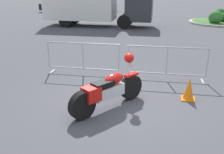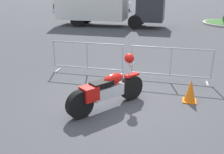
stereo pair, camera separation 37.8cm
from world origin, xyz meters
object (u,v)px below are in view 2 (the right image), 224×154
at_px(crowd_barrier_far, 171,64).
at_px(motorcycle, 108,89).
at_px(box_truck, 104,3).
at_px(parked_car_black, 68,5).
at_px(pedestrian, 139,7).
at_px(parked_car_green, 92,5).
at_px(parked_car_white, 119,5).
at_px(traffic_cone, 190,91).
at_px(crowd_barrier_near, 87,58).

bearing_deg(crowd_barrier_far, motorcycle, -121.14).
distance_m(box_truck, parked_car_black, 13.21).
height_order(parked_car_black, pedestrian, pedestrian).
height_order(motorcycle, pedestrian, pedestrian).
height_order(crowd_barrier_far, parked_car_green, parked_car_green).
height_order(parked_car_green, parked_car_white, parked_car_green).
distance_m(motorcycle, parked_car_green, 24.68).
distance_m(motorcycle, traffic_cone, 2.13).
height_order(crowd_barrier_far, pedestrian, pedestrian).
bearing_deg(crowd_barrier_near, parked_car_green, 109.06).
distance_m(parked_car_green, pedestrian, 7.13).
height_order(parked_car_black, traffic_cone, parked_car_black).
bearing_deg(parked_car_white, crowd_barrier_far, -157.48).
bearing_deg(parked_car_green, traffic_cone, -150.16).
bearing_deg(parked_car_green, pedestrian, -116.30).
distance_m(crowd_barrier_near, parked_car_black, 23.53).
xyz_separation_m(crowd_barrier_far, parked_car_black, (-13.06, 21.13, 0.14)).
relative_size(motorcycle, crowd_barrier_near, 0.76).
bearing_deg(parked_car_white, parked_car_green, 95.74).
relative_size(box_truck, traffic_cone, 13.09).
height_order(parked_car_white, traffic_cone, parked_car_white).
relative_size(parked_car_black, parked_car_white, 0.94).
relative_size(crowd_barrier_near, parked_car_green, 0.54).
height_order(motorcycle, parked_car_white, parked_car_white).
bearing_deg(parked_car_white, crowd_barrier_near, -164.38).
distance_m(crowd_barrier_near, crowd_barrier_far, 2.70).
relative_size(crowd_barrier_far, parked_car_white, 0.56).
height_order(crowd_barrier_near, pedestrian, pedestrian).
height_order(crowd_barrier_near, traffic_cone, crowd_barrier_near).
relative_size(parked_car_green, pedestrian, 2.73).
bearing_deg(crowd_barrier_far, parked_car_green, 115.39).
bearing_deg(crowd_barrier_far, pedestrian, 102.43).
bearing_deg(parked_car_green, box_truck, -151.54).
height_order(box_truck, parked_car_green, box_truck).
distance_m(motorcycle, parked_car_black, 26.13).
distance_m(crowd_barrier_far, box_truck, 11.79).
bearing_deg(motorcycle, traffic_cone, -29.75).
distance_m(crowd_barrier_far, traffic_cone, 1.50).
height_order(parked_car_black, parked_car_green, parked_car_green).
bearing_deg(parked_car_white, motorcycle, -162.22).
distance_m(box_truck, traffic_cone, 13.28).
bearing_deg(pedestrian, motorcycle, -55.12).
relative_size(box_truck, parked_car_black, 1.84).
distance_m(crowd_barrier_near, parked_car_green, 22.12).
bearing_deg(motorcycle, box_truck, 53.04).
xyz_separation_m(crowd_barrier_near, pedestrian, (-1.11, 17.25, 0.36)).
relative_size(crowd_barrier_near, parked_car_white, 0.56).
xyz_separation_m(box_truck, pedestrian, (1.50, 6.77, -0.72)).
xyz_separation_m(parked_car_green, parked_car_white, (3.14, 0.06, -0.02)).
bearing_deg(parked_car_black, pedestrian, -108.17).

